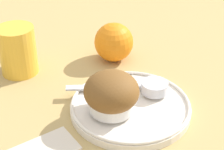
{
  "coord_description": "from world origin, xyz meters",
  "views": [
    {
      "loc": [
        -0.33,
        -0.46,
        0.43
      ],
      "look_at": [
        0.01,
        0.03,
        0.06
      ],
      "focal_mm": 60.0,
      "sensor_mm": 36.0,
      "label": 1
    }
  ],
  "objects_px": {
    "juice_glass": "(18,50)",
    "muffin": "(112,94)",
    "orange_fruit": "(114,42)",
    "butter_knife": "(111,87)"
  },
  "relations": [
    {
      "from": "juice_glass",
      "to": "muffin",
      "type": "bearing_deg",
      "value": -73.84
    },
    {
      "from": "orange_fruit",
      "to": "juice_glass",
      "type": "bearing_deg",
      "value": 160.17
    },
    {
      "from": "muffin",
      "to": "juice_glass",
      "type": "xyz_separation_m",
      "value": [
        -0.07,
        0.24,
        -0.0
      ]
    },
    {
      "from": "butter_knife",
      "to": "orange_fruit",
      "type": "relative_size",
      "value": 1.79
    },
    {
      "from": "muffin",
      "to": "juice_glass",
      "type": "distance_m",
      "value": 0.25
    },
    {
      "from": "muffin",
      "to": "orange_fruit",
      "type": "height_order",
      "value": "muffin"
    },
    {
      "from": "butter_knife",
      "to": "orange_fruit",
      "type": "height_order",
      "value": "orange_fruit"
    },
    {
      "from": "butter_knife",
      "to": "juice_glass",
      "type": "height_order",
      "value": "juice_glass"
    },
    {
      "from": "muffin",
      "to": "juice_glass",
      "type": "bearing_deg",
      "value": 106.16
    },
    {
      "from": "orange_fruit",
      "to": "butter_knife",
      "type": "bearing_deg",
      "value": -126.93
    }
  ]
}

